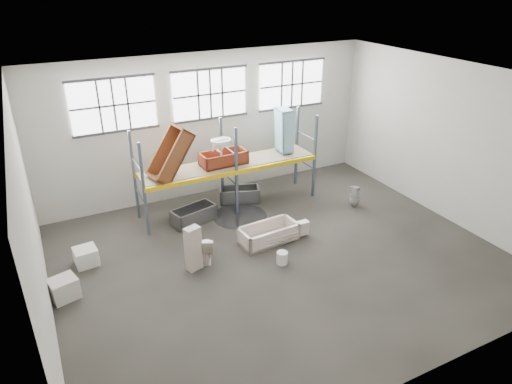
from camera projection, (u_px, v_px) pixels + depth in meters
floor at (280, 258)px, 13.13m from camera, size 12.00×10.00×0.10m
ceiling at (284, 78)px, 10.92m from camera, size 12.00×10.00×0.10m
wall_back at (210, 124)px, 16.09m from camera, size 12.00×0.10×5.00m
wall_front at (427, 281)px, 7.97m from camera, size 12.00×0.10×5.00m
wall_left at (29, 229)px, 9.57m from camera, size 0.10×10.00×5.00m
wall_right at (449, 141)px, 14.49m from camera, size 0.10×10.00×5.00m
window_left at (114, 105)px, 14.22m from camera, size 2.60×0.04×1.60m
window_mid at (210, 94)px, 15.53m from camera, size 2.60×0.04×1.60m
window_right at (292, 84)px, 16.83m from camera, size 2.60×0.04×1.60m
rack_upright_la at (144, 190)px, 13.57m from camera, size 0.08×0.08×3.00m
rack_upright_lb at (134, 176)px, 14.54m from camera, size 0.08×0.08×3.00m
rack_upright_ma at (236, 172)px, 14.79m from camera, size 0.08×0.08×3.00m
rack_upright_mb at (222, 160)px, 15.76m from camera, size 0.08×0.08×3.00m
rack_upright_ra at (315, 157)px, 16.02m from camera, size 0.08×0.08×3.00m
rack_upright_rb at (297, 146)px, 16.98m from camera, size 0.08×0.08×3.00m
rack_beam_front at (236, 172)px, 14.79m from camera, size 6.00×0.10×0.14m
rack_beam_back at (222, 160)px, 15.76m from camera, size 6.00×0.10×0.14m
shelf_deck at (229, 164)px, 15.24m from camera, size 5.90×1.10×0.03m
wet_patch at (240, 216)px, 15.28m from camera, size 1.80×1.80×0.00m
bathtub_beige at (268, 233)px, 13.76m from camera, size 1.81×0.95×0.52m
cistern_spare at (301, 228)px, 14.00m from camera, size 0.46×0.23×0.43m
sink_in_tub at (281, 239)px, 13.67m from camera, size 0.50×0.50×0.15m
toilet_beige at (206, 248)px, 12.80m from camera, size 0.71×0.88×0.79m
cistern_tall at (193, 249)px, 12.32m from camera, size 0.47×0.38×1.28m
toilet_white at (355, 196)px, 15.77m from camera, size 0.46×0.46×0.78m
steel_tub_left at (194, 215)px, 14.81m from camera, size 1.53×1.00×0.52m
steel_tub_right at (239, 194)px, 16.19m from camera, size 1.51×1.09×0.50m
rust_tub_flat at (223, 158)px, 15.06m from camera, size 1.55×0.77×0.43m
rust_tub_tilted at (170, 154)px, 14.03m from camera, size 1.54×1.05×1.74m
sink_on_shelf at (221, 155)px, 14.53m from camera, size 0.71×0.58×0.57m
blue_tub_upright at (284, 130)px, 15.84m from camera, size 0.53×0.74×1.52m
bucket at (282, 258)px, 12.73m from camera, size 0.39×0.39×0.36m
carton_near at (64, 289)px, 11.35m from camera, size 0.76×0.70×0.55m
carton_far at (86, 256)px, 12.68m from camera, size 0.64×0.64×0.49m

